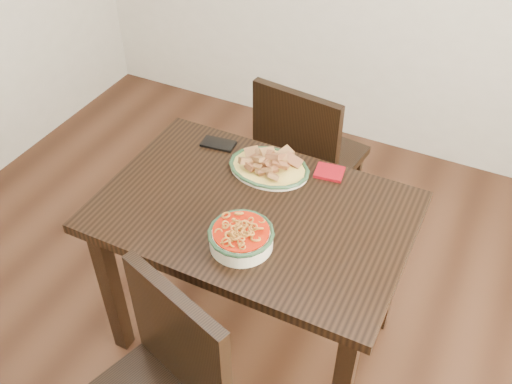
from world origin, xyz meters
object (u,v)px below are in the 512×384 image
at_px(noodle_bowl, 241,235).
at_px(chair_far, 305,155).
at_px(fish_plate, 269,161).
at_px(smartphone, 218,144).
at_px(dining_table, 254,230).

bearing_deg(noodle_bowl, chair_far, 97.43).
bearing_deg(fish_plate, noodle_bowl, -77.76).
xyz_separation_m(chair_far, smartphone, (-0.23, -0.40, 0.26)).
bearing_deg(smartphone, noodle_bowl, -60.14).
bearing_deg(dining_table, noodle_bowl, -76.23).
height_order(chair_far, smartphone, chair_far).
bearing_deg(dining_table, chair_far, 95.72).
distance_m(fish_plate, noodle_bowl, 0.41).
xyz_separation_m(dining_table, fish_plate, (-0.04, 0.22, 0.15)).
relative_size(chair_far, noodle_bowl, 4.01).
relative_size(dining_table, smartphone, 8.21).
bearing_deg(chair_far, dining_table, 102.72).
distance_m(chair_far, smartphone, 0.53).
height_order(dining_table, smartphone, smartphone).
height_order(noodle_bowl, smartphone, noodle_bowl).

